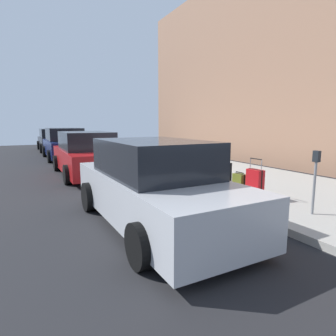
# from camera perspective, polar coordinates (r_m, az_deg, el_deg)

# --- Properties ---
(ground_plane) EXTENTS (40.00, 40.00, 0.00)m
(ground_plane) POSITION_cam_1_polar(r_m,az_deg,el_deg) (9.61, -2.55, -2.61)
(ground_plane) COLOR black
(sidewalk_curb) EXTENTS (18.00, 5.00, 0.14)m
(sidewalk_curb) POSITION_cam_1_polar(r_m,az_deg,el_deg) (10.87, 9.46, -0.98)
(sidewalk_curb) COLOR #9E9B93
(sidewalk_curb) RESTS_ON ground_plane
(building_facade_sidewalk_side) EXTENTS (24.00, 3.00, 9.53)m
(building_facade_sidewalk_side) POSITION_cam_1_polar(r_m,az_deg,el_deg) (14.53, 26.65, 19.34)
(building_facade_sidewalk_side) COLOR #936B51
(building_facade_sidewalk_side) RESTS_ON ground_plane
(suitcase_red_0) EXTENTS (0.42, 0.21, 0.98)m
(suitcase_red_0) POSITION_cam_1_polar(r_m,az_deg,el_deg) (7.05, 17.11, -3.13)
(suitcase_red_0) COLOR red
(suitcase_red_0) RESTS_ON sidewalk_curb
(suitcase_olive_1) EXTENTS (0.35, 0.21, 0.58)m
(suitcase_olive_1) POSITION_cam_1_polar(r_m,az_deg,el_deg) (7.41, 14.22, -3.17)
(suitcase_olive_1) COLOR #59601E
(suitcase_olive_1) RESTS_ON sidewalk_curb
(suitcase_black_2) EXTENTS (0.49, 0.20, 0.99)m
(suitcase_black_2) POSITION_cam_1_polar(r_m,az_deg,el_deg) (7.72, 11.01, -1.65)
(suitcase_black_2) COLOR black
(suitcase_black_2) RESTS_ON sidewalk_curb
(suitcase_navy_3) EXTENTS (0.42, 0.26, 0.97)m
(suitcase_navy_3) POSITION_cam_1_polar(r_m,az_deg,el_deg) (8.17, 8.37, -1.46)
(suitcase_navy_3) COLOR navy
(suitcase_navy_3) RESTS_ON sidewalk_curb
(suitcase_teal_4) EXTENTS (0.36, 0.19, 0.94)m
(suitcase_teal_4) POSITION_cam_1_polar(r_m,az_deg,el_deg) (8.62, 6.85, -0.58)
(suitcase_teal_4) COLOR #0F606B
(suitcase_teal_4) RESTS_ON sidewalk_curb
(suitcase_maroon_5) EXTENTS (0.46, 0.18, 0.88)m
(suitcase_maroon_5) POSITION_cam_1_polar(r_m,az_deg,el_deg) (9.06, 5.03, -0.45)
(suitcase_maroon_5) COLOR maroon
(suitcase_maroon_5) RESTS_ON sidewalk_curb
(suitcase_silver_6) EXTENTS (0.40, 0.26, 0.70)m
(suitcase_silver_6) POSITION_cam_1_polar(r_m,az_deg,el_deg) (9.50, 3.07, 0.08)
(suitcase_silver_6) COLOR #9EA0A8
(suitcase_silver_6) RESTS_ON sidewalk_curb
(suitcase_red_7) EXTENTS (0.49, 0.26, 0.85)m
(suitcase_red_7) POSITION_cam_1_polar(r_m,az_deg,el_deg) (9.98, 1.43, 0.52)
(suitcase_red_7) COLOR red
(suitcase_red_7) RESTS_ON sidewalk_curb
(suitcase_olive_8) EXTENTS (0.38, 0.21, 0.75)m
(suitcase_olive_8) POSITION_cam_1_polar(r_m,az_deg,el_deg) (10.48, 0.08, 0.66)
(suitcase_olive_8) COLOR #59601E
(suitcase_olive_8) RESTS_ON sidewalk_curb
(fire_hydrant) EXTENTS (0.39, 0.21, 0.79)m
(fire_hydrant) POSITION_cam_1_polar(r_m,az_deg,el_deg) (11.05, -1.57, 1.82)
(fire_hydrant) COLOR #99999E
(fire_hydrant) RESTS_ON sidewalk_curb
(bollard_post) EXTENTS (0.15, 0.15, 0.65)m
(bollard_post) POSITION_cam_1_polar(r_m,az_deg,el_deg) (11.66, -3.84, 1.76)
(bollard_post) COLOR #333338
(bollard_post) RESTS_ON sidewalk_curb
(parking_meter) EXTENTS (0.12, 0.09, 1.27)m
(parking_meter) POSITION_cam_1_polar(r_m,az_deg,el_deg) (6.22, 27.58, -0.95)
(parking_meter) COLOR slate
(parking_meter) RESTS_ON sidewalk_curb
(parked_car_silver_0) EXTENTS (4.68, 2.07, 1.62)m
(parked_car_silver_0) POSITION_cam_1_polar(r_m,az_deg,el_deg) (5.38, -2.94, -3.58)
(parked_car_silver_0) COLOR #B2B5BA
(parked_car_silver_0) RESTS_ON ground_plane
(parked_car_red_1) EXTENTS (4.77, 2.06, 1.62)m
(parked_car_red_1) POSITION_cam_1_polar(r_m,az_deg,el_deg) (11.06, -16.11, 2.56)
(parked_car_red_1) COLOR #AD1619
(parked_car_red_1) RESTS_ON ground_plane
(parked_car_navy_2) EXTENTS (4.62, 2.13, 1.68)m
(parked_car_navy_2) POSITION_cam_1_polar(r_m,az_deg,el_deg) (16.62, -20.10, 4.49)
(parked_car_navy_2) COLOR #141E4C
(parked_car_navy_2) RESTS_ON ground_plane
(parked_car_charcoal_3) EXTENTS (4.77, 2.13, 1.55)m
(parked_car_charcoal_3) POSITION_cam_1_polar(r_m,az_deg,el_deg) (21.86, -21.98, 5.20)
(parked_car_charcoal_3) COLOR black
(parked_car_charcoal_3) RESTS_ON ground_plane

